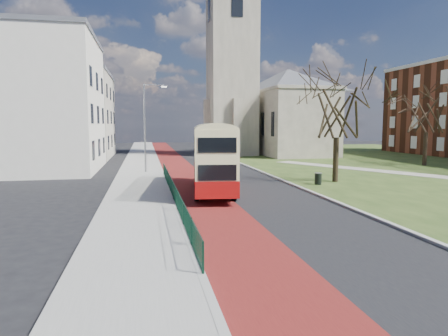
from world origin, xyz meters
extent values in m
plane|color=black|center=(0.00, 0.00, 0.00)|extent=(160.00, 160.00, 0.00)
cube|color=black|center=(1.50, 20.00, 0.01)|extent=(9.00, 120.00, 0.01)
cube|color=#591414|center=(-1.20, 20.00, 0.01)|extent=(3.40, 120.00, 0.01)
cube|color=gray|center=(-5.00, 20.00, 0.06)|extent=(4.00, 120.00, 0.12)
cube|color=#999993|center=(-3.00, 20.00, 0.07)|extent=(0.25, 120.00, 0.13)
cube|color=#999993|center=(6.10, 22.00, 0.07)|extent=(0.25, 80.00, 0.13)
cube|color=#2B4418|center=(26.00, 22.00, 0.02)|extent=(40.00, 80.00, 0.04)
cube|color=#9E998C|center=(20.00, 10.00, 0.06)|extent=(18.84, 32.82, 0.03)
cylinder|color=#0B3121|center=(-2.95, 4.00, 1.10)|extent=(0.04, 24.00, 0.04)
cylinder|color=#0B3121|center=(-2.95, 4.00, 0.15)|extent=(0.04, 24.00, 0.04)
cube|color=gray|center=(8.00, 38.00, 12.00)|extent=(6.50, 6.50, 24.00)
cube|color=gray|center=(16.50, 38.00, 4.50)|extent=(9.00, 18.00, 9.00)
pyramid|color=#565960|center=(16.50, 38.00, 12.60)|extent=(9.00, 18.00, 3.60)
cube|color=silver|center=(-14.00, 22.00, 6.25)|extent=(10.00, 14.00, 12.50)
cube|color=#565960|center=(-14.00, 22.00, 12.75)|extent=(10.30, 14.30, 0.50)
cube|color=#B5AC99|center=(-14.00, 38.00, 5.50)|extent=(10.00, 16.00, 11.00)
cube|color=#565960|center=(-14.00, 38.00, 11.25)|extent=(10.30, 16.30, 0.50)
cylinder|color=gray|center=(-4.50, 18.00, 4.12)|extent=(0.16, 0.16, 8.00)
cylinder|color=gray|center=(-3.60, 18.00, 8.02)|extent=(1.80, 0.10, 0.10)
cube|color=silver|center=(-2.70, 18.00, 7.87)|extent=(0.50, 0.18, 0.12)
cube|color=#9B0F0E|center=(-0.15, 6.73, 0.97)|extent=(3.65, 10.64, 0.95)
cube|color=#F9F1AA|center=(-0.15, 6.73, 2.81)|extent=(3.62, 10.58, 2.75)
cube|color=black|center=(-1.30, 7.16, 1.96)|extent=(1.08, 8.49, 0.90)
cube|color=black|center=(1.06, 6.87, 1.96)|extent=(1.08, 8.49, 0.90)
cube|color=black|center=(-1.33, 6.88, 3.38)|extent=(1.18, 9.32, 0.85)
cube|color=black|center=(1.03, 6.59, 3.38)|extent=(1.18, 9.32, 0.85)
cube|color=black|center=(0.47, 11.88, 1.96)|extent=(2.12, 0.33, 1.00)
cube|color=black|center=(0.47, 11.88, 3.38)|extent=(2.12, 0.33, 0.85)
cube|color=orange|center=(0.47, 11.88, 3.92)|extent=(1.69, 0.30, 0.28)
cylinder|color=black|center=(-0.81, 10.38, 0.49)|extent=(0.40, 1.01, 0.99)
cylinder|color=black|center=(1.35, 10.12, 0.49)|extent=(0.40, 1.01, 0.99)
cylinder|color=black|center=(-1.61, 3.76, 0.49)|extent=(0.40, 1.01, 0.99)
cylinder|color=black|center=(0.55, 3.50, 0.49)|extent=(0.40, 1.01, 0.99)
cylinder|color=black|center=(9.96, 9.30, 1.76)|extent=(0.52, 0.52, 3.43)
cylinder|color=#302318|center=(25.37, 18.99, 1.82)|extent=(0.45, 0.45, 3.57)
cylinder|color=black|center=(8.00, 8.13, 0.45)|extent=(0.54, 0.54, 0.82)
cylinder|color=gray|center=(8.00, 8.13, 0.89)|extent=(0.58, 0.58, 0.05)
camera|label=1|loc=(-4.56, -19.19, 4.49)|focal=32.00mm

